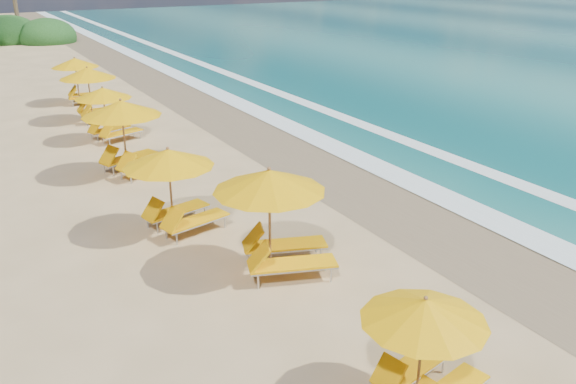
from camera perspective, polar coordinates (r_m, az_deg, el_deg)
name	(u,v)px	position (r m, az deg, el deg)	size (l,w,h in m)	color
ground	(288,233)	(16.33, 0.00, -3.93)	(160.00, 160.00, 0.00)	tan
wet_sand	(403,205)	(18.46, 10.87, -1.24)	(4.00, 160.00, 0.01)	olive
surf_foam	(469,189)	(20.22, 16.77, 0.29)	(4.00, 160.00, 0.01)	white
station_3	(427,342)	(10.27, 13.08, -13.66)	(2.53, 2.43, 2.08)	olive
station_4	(278,214)	(13.84, -0.93, -2.07)	(3.35, 3.28, 2.63)	olive
station_5	(176,184)	(16.25, -10.55, 0.77)	(2.99, 2.89, 2.43)	olive
station_6	(129,132)	(21.06, -14.86, 5.55)	(3.41, 3.33, 2.68)	olive
station_7	(109,110)	(25.45, -16.65, 7.47)	(2.87, 2.80, 2.26)	olive
station_8	(94,90)	(28.81, -17.94, 9.16)	(2.73, 2.53, 2.51)	olive
station_9	(81,77)	(32.77, -19.08, 10.25)	(2.82, 2.68, 2.37)	olive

